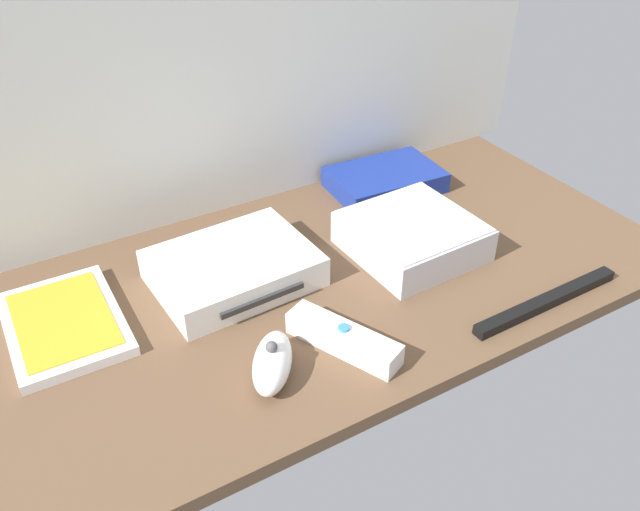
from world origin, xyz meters
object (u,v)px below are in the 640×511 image
object	(u,v)px
mini_computer	(412,236)
game_case	(64,323)
remote_wand	(343,339)
remote_nunchuk	(272,362)
network_router	(385,180)
game_console	(234,268)
sensor_bar	(547,301)

from	to	relation	value
mini_computer	game_case	xyz separation A→B (cm)	(-47.85, 8.31, -1.88)
remote_wand	remote_nunchuk	distance (cm)	9.46
mini_computer	remote_nunchuk	bearing A→B (deg)	-157.04
network_router	remote_wand	size ratio (longest dim) A/B	1.25
game_console	mini_computer	xyz separation A→B (cm)	(25.39, -6.37, 0.44)
game_case	remote_nunchuk	size ratio (longest dim) A/B	1.79
network_router	remote_nunchuk	size ratio (longest dim) A/B	1.75
mini_computer	game_console	bearing A→B (deg)	165.91
game_console	remote_nunchuk	distance (cm)	19.03
remote_nunchuk	mini_computer	bearing A→B (deg)	58.10
mini_computer	remote_nunchuk	distance (cm)	31.54
game_case	remote_nunchuk	world-z (taller)	remote_nunchuk
game_console	game_case	size ratio (longest dim) A/B	1.13
sensor_bar	remote_wand	bearing A→B (deg)	165.61
remote_wand	game_console	bearing A→B (deg)	82.98
game_console	mini_computer	distance (cm)	26.18
game_case	remote_wand	distance (cm)	35.14
remote_nunchuk	sensor_bar	xyz separation A→B (cm)	(36.72, -6.91, -1.34)
network_router	sensor_bar	distance (cm)	36.33
mini_computer	remote_nunchuk	world-z (taller)	mini_computer
game_case	remote_wand	bearing A→B (deg)	-35.51
mini_computer	game_case	world-z (taller)	mini_computer
remote_nunchuk	network_router	bearing A→B (deg)	74.11
network_router	remote_nunchuk	distance (cm)	46.73
game_console	sensor_bar	xyz separation A→B (cm)	(33.07, -25.59, -1.50)
game_console	mini_computer	size ratio (longest dim) A/B	1.24
remote_wand	game_case	bearing A→B (deg)	119.53
game_console	remote_nunchuk	size ratio (longest dim) A/B	2.03
network_router	sensor_bar	size ratio (longest dim) A/B	0.78
mini_computer	remote_nunchuk	xyz separation A→B (cm)	(-29.04, -12.30, -0.60)
game_console	remote_wand	world-z (taller)	game_console
mini_computer	remote_wand	bearing A→B (deg)	-147.34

